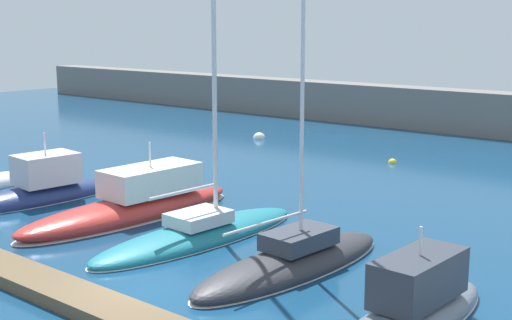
{
  "coord_description": "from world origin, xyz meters",
  "views": [
    {
      "loc": [
        14.78,
        -12.71,
        7.78
      ],
      "look_at": [
        -1.3,
        6.57,
        2.91
      ],
      "focal_mm": 49.37,
      "sensor_mm": 36.0,
      "label": 1
    }
  ],
  "objects_px": {
    "motorboat_navy_second": "(39,191)",
    "motorboat_red_third": "(135,203)",
    "mooring_buoy_yellow": "(393,163)",
    "sailboat_teal_fourth": "(199,229)",
    "sailboat_charcoal_fifth": "(292,260)",
    "motorboat_slate_sixth": "(414,308)",
    "mooring_buoy_white": "(259,139)"
  },
  "relations": [
    {
      "from": "sailboat_teal_fourth",
      "to": "mooring_buoy_yellow",
      "type": "relative_size",
      "value": 40.88
    },
    {
      "from": "sailboat_teal_fourth",
      "to": "mooring_buoy_yellow",
      "type": "xyz_separation_m",
      "value": [
        -1.65,
        17.36,
        -0.39
      ]
    },
    {
      "from": "motorboat_navy_second",
      "to": "motorboat_red_third",
      "type": "relative_size",
      "value": 0.76
    },
    {
      "from": "sailboat_teal_fourth",
      "to": "mooring_buoy_yellow",
      "type": "bearing_deg",
      "value": 8.45
    },
    {
      "from": "sailboat_teal_fourth",
      "to": "mooring_buoy_white",
      "type": "bearing_deg",
      "value": 37.16
    },
    {
      "from": "sailboat_charcoal_fifth",
      "to": "motorboat_slate_sixth",
      "type": "relative_size",
      "value": 2.45
    },
    {
      "from": "sailboat_teal_fourth",
      "to": "motorboat_red_third",
      "type": "bearing_deg",
      "value": 85.23
    },
    {
      "from": "motorboat_red_third",
      "to": "mooring_buoy_yellow",
      "type": "relative_size",
      "value": 21.12
    },
    {
      "from": "sailboat_charcoal_fifth",
      "to": "mooring_buoy_yellow",
      "type": "relative_size",
      "value": 33.86
    },
    {
      "from": "motorboat_red_third",
      "to": "sailboat_charcoal_fifth",
      "type": "xyz_separation_m",
      "value": [
        8.83,
        -1.03,
        -0.23
      ]
    },
    {
      "from": "sailboat_teal_fourth",
      "to": "mooring_buoy_yellow",
      "type": "distance_m",
      "value": 17.44
    },
    {
      "from": "motorboat_slate_sixth",
      "to": "motorboat_red_third",
      "type": "bearing_deg",
      "value": 82.18
    },
    {
      "from": "mooring_buoy_yellow",
      "to": "motorboat_navy_second",
      "type": "bearing_deg",
      "value": -113.47
    },
    {
      "from": "sailboat_teal_fourth",
      "to": "motorboat_navy_second",
      "type": "bearing_deg",
      "value": 96.31
    },
    {
      "from": "motorboat_red_third",
      "to": "mooring_buoy_white",
      "type": "distance_m",
      "value": 20.58
    },
    {
      "from": "sailboat_teal_fourth",
      "to": "sailboat_charcoal_fifth",
      "type": "relative_size",
      "value": 1.21
    },
    {
      "from": "motorboat_navy_second",
      "to": "sailboat_charcoal_fifth",
      "type": "relative_size",
      "value": 0.48
    },
    {
      "from": "sailboat_charcoal_fifth",
      "to": "motorboat_red_third",
      "type": "bearing_deg",
      "value": 87.21
    },
    {
      "from": "motorboat_navy_second",
      "to": "mooring_buoy_yellow",
      "type": "distance_m",
      "value": 19.52
    },
    {
      "from": "motorboat_red_third",
      "to": "motorboat_slate_sixth",
      "type": "relative_size",
      "value": 1.53
    },
    {
      "from": "sailboat_teal_fourth",
      "to": "sailboat_charcoal_fifth",
      "type": "distance_m",
      "value": 4.63
    },
    {
      "from": "motorboat_navy_second",
      "to": "motorboat_red_third",
      "type": "distance_m",
      "value": 5.31
    },
    {
      "from": "mooring_buoy_yellow",
      "to": "mooring_buoy_white",
      "type": "xyz_separation_m",
      "value": [
        -11.36,
        1.82,
        0.0
      ]
    },
    {
      "from": "motorboat_red_third",
      "to": "sailboat_teal_fourth",
      "type": "relative_size",
      "value": 0.52
    },
    {
      "from": "motorboat_red_third",
      "to": "sailboat_charcoal_fifth",
      "type": "relative_size",
      "value": 0.62
    },
    {
      "from": "motorboat_red_third",
      "to": "mooring_buoy_yellow",
      "type": "bearing_deg",
      "value": -6.28
    },
    {
      "from": "motorboat_red_third",
      "to": "mooring_buoy_yellow",
      "type": "distance_m",
      "value": 16.99
    },
    {
      "from": "motorboat_navy_second",
      "to": "mooring_buoy_white",
      "type": "distance_m",
      "value": 20.05
    },
    {
      "from": "motorboat_slate_sixth",
      "to": "mooring_buoy_white",
      "type": "relative_size",
      "value": 8.18
    },
    {
      "from": "motorboat_red_third",
      "to": "sailboat_teal_fourth",
      "type": "height_order",
      "value": "sailboat_teal_fourth"
    },
    {
      "from": "motorboat_navy_second",
      "to": "motorboat_slate_sixth",
      "type": "bearing_deg",
      "value": -88.26
    },
    {
      "from": "sailboat_teal_fourth",
      "to": "sailboat_charcoal_fifth",
      "type": "bearing_deg",
      "value": -92.55
    }
  ]
}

